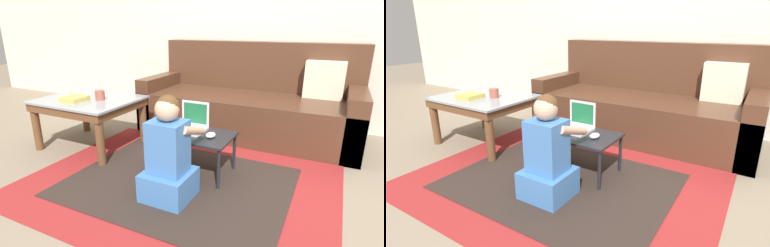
# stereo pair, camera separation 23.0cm
# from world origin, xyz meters

# --- Properties ---
(ground_plane) EXTENTS (16.00, 16.00, 0.00)m
(ground_plane) POSITION_xyz_m (0.00, 0.00, 0.00)
(ground_plane) COLOR #7F705B
(wall_back) EXTENTS (9.00, 0.06, 2.50)m
(wall_back) POSITION_xyz_m (0.00, 1.80, 1.25)
(wall_back) COLOR beige
(wall_back) RESTS_ON ground_plane
(area_rug) EXTENTS (2.16, 1.65, 0.01)m
(area_rug) POSITION_xyz_m (0.04, 0.00, 0.00)
(area_rug) COLOR maroon
(area_rug) RESTS_ON ground_plane
(couch) EXTENTS (2.16, 0.91, 0.93)m
(couch) POSITION_xyz_m (0.17, 1.34, 0.31)
(couch) COLOR #4C2D1E
(couch) RESTS_ON ground_plane
(coffee_table) EXTENTS (0.86, 0.70, 0.46)m
(coffee_table) POSITION_xyz_m (-1.04, 0.27, 0.39)
(coffee_table) COLOR gray
(coffee_table) RESTS_ON ground_plane
(laptop_desk) EXTENTS (0.63, 0.39, 0.32)m
(laptop_desk) POSITION_xyz_m (0.04, 0.21, 0.28)
(laptop_desk) COLOR black
(laptop_desk) RESTS_ON ground_plane
(laptop) EXTENTS (0.23, 0.21, 0.22)m
(laptop) POSITION_xyz_m (0.01, 0.27, 0.35)
(laptop) COLOR silver
(laptop) RESTS_ON laptop_desk
(computer_mouse) EXTENTS (0.07, 0.10, 0.04)m
(computer_mouse) POSITION_xyz_m (0.20, 0.19, 0.33)
(computer_mouse) COLOR silver
(computer_mouse) RESTS_ON laptop_desk
(person_seated) EXTENTS (0.30, 0.44, 0.70)m
(person_seated) POSITION_xyz_m (0.08, -0.20, 0.29)
(person_seated) COLOR #3D70B2
(person_seated) RESTS_ON ground_plane
(cup_on_table) EXTENTS (0.08, 0.08, 0.08)m
(cup_on_table) POSITION_xyz_m (-0.91, 0.29, 0.50)
(cup_on_table) COLOR #994C3D
(cup_on_table) RESTS_ON coffee_table
(book_on_table) EXTENTS (0.19, 0.18, 0.04)m
(book_on_table) POSITION_xyz_m (-1.09, 0.16, 0.48)
(book_on_table) COLOR tan
(book_on_table) RESTS_ON coffee_table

